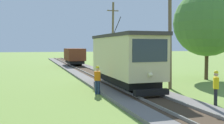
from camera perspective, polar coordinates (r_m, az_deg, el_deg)
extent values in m
cube|color=beige|center=(18.06, 2.74, 1.25)|extent=(2.50, 8.00, 2.60)
cube|color=#383333|center=(18.06, 2.75, 5.73)|extent=(2.60, 8.32, 0.22)
cube|color=black|center=(18.20, 2.72, -3.72)|extent=(2.10, 7.04, 0.44)
cube|color=#2D3842|center=(14.36, 8.34, 2.49)|extent=(2.10, 0.03, 1.25)
cube|color=#2D3842|center=(18.53, 6.40, 2.42)|extent=(0.02, 6.72, 1.04)
sphere|color=#F4EAB2|center=(14.40, 8.37, -2.76)|extent=(0.28, 0.28, 0.28)
cylinder|color=black|center=(19.61, 1.11, 7.93)|extent=(0.05, 1.67, 1.19)
cube|color=black|center=(14.41, 8.58, -6.57)|extent=(2.00, 0.36, 0.32)
cylinder|color=black|center=(16.14, 5.50, -4.67)|extent=(1.54, 0.80, 0.80)
cylinder|color=black|center=(20.30, 0.52, -2.96)|extent=(1.54, 0.80, 0.80)
cube|color=brown|center=(38.32, -8.20, 1.66)|extent=(2.40, 5.20, 1.70)
cube|color=black|center=(38.37, -8.19, 0.05)|extent=(2.02, 4.78, 0.38)
cylinder|color=black|center=(36.84, -7.79, -0.09)|extent=(1.54, 0.76, 0.76)
cylinder|color=black|center=(39.91, -8.55, 0.18)|extent=(1.54, 0.76, 0.76)
cylinder|color=brown|center=(18.88, 12.53, 7.09)|extent=(0.24, 0.50, 8.43)
cylinder|color=brown|center=(30.91, 0.16, 5.47)|extent=(0.24, 0.60, 8.11)
cube|color=brown|center=(31.17, 0.17, 11.13)|extent=(1.40, 0.10, 0.10)
cylinder|color=silver|center=(31.02, -0.82, 11.36)|extent=(0.08, 0.08, 0.10)
cylinder|color=silver|center=(31.35, 1.14, 11.27)|extent=(0.08, 0.08, 0.10)
cone|color=gray|center=(36.11, -1.44, -0.41)|extent=(2.43, 2.43, 1.05)
cylinder|color=black|center=(14.44, 21.64, -7.05)|extent=(0.15, 0.15, 0.86)
cylinder|color=black|center=(14.29, 21.72, -7.16)|extent=(0.15, 0.15, 0.86)
cube|color=yellow|center=(14.25, 21.75, -4.26)|extent=(0.40, 0.45, 0.58)
sphere|color=tan|center=(14.20, 21.79, -2.54)|extent=(0.22, 0.22, 0.22)
sphere|color=yellow|center=(14.19, 21.80, -2.14)|extent=(0.21, 0.21, 0.21)
cylinder|color=navy|center=(16.42, -3.48, -5.54)|extent=(0.15, 0.15, 0.86)
cylinder|color=navy|center=(16.40, -2.92, -5.55)|extent=(0.15, 0.15, 0.86)
cube|color=orange|center=(16.31, -3.21, -3.05)|extent=(0.44, 0.36, 0.58)
sphere|color=tan|center=(16.27, -3.21, -1.54)|extent=(0.22, 0.22, 0.22)
sphere|color=yellow|center=(16.26, -3.21, -1.19)|extent=(0.21, 0.21, 0.21)
cylinder|color=#4C3823|center=(24.87, 19.93, -0.36)|extent=(0.32, 0.32, 2.84)
sphere|color=#4C7F38|center=(24.90, 20.11, 8.07)|extent=(5.97, 5.97, 5.97)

